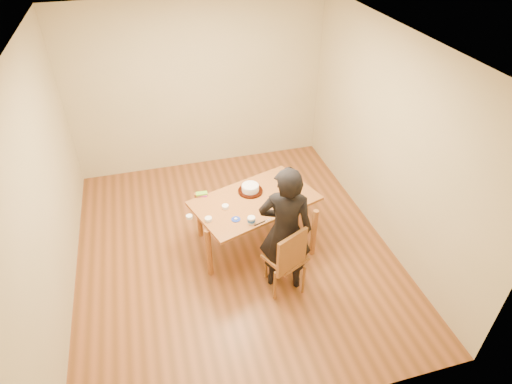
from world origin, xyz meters
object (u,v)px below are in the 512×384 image
object	(u,v)px
cake	(250,188)
person	(285,230)
dining_chair	(285,257)
dining_table	(255,201)
cake_plate	(250,191)

from	to	relation	value
cake	person	size ratio (longest dim) A/B	0.13
dining_chair	dining_table	bearing A→B (deg)	75.76
dining_chair	cake_plate	bearing A→B (deg)	74.57
cake	person	bearing A→B (deg)	-79.76
cake	cake_plate	bearing A→B (deg)	0.00
cake_plate	cake	distance (m)	0.05
cake_plate	cake	world-z (taller)	cake
dining_table	cake_plate	size ratio (longest dim) A/B	4.75
dining_table	dining_chair	bearing A→B (deg)	-97.42
dining_chair	cake	xyz separation A→B (m)	(-0.16, 0.95, 0.36)
dining_table	person	distance (m)	0.75
dining_table	person	xyz separation A→B (m)	(0.15, -0.73, 0.09)
dining_table	dining_chair	distance (m)	0.84
dining_chair	person	distance (m)	0.38
dining_table	person	world-z (taller)	person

